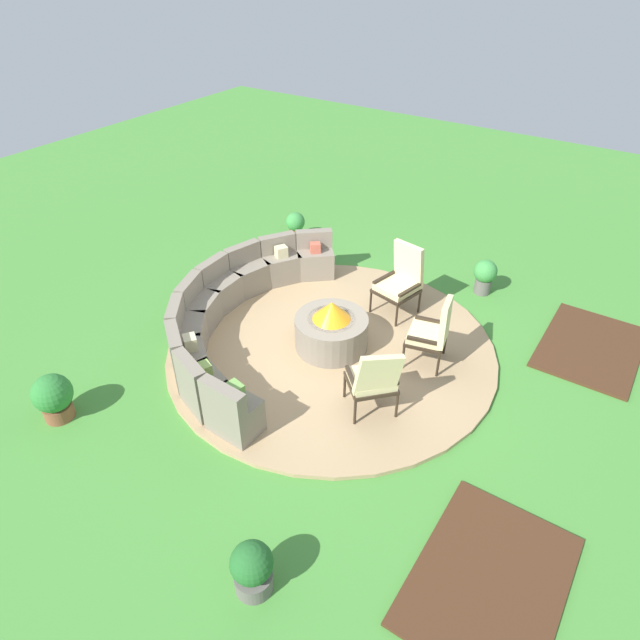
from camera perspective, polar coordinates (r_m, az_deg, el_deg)
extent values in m
plane|color=#478C38|center=(8.27, 1.15, -2.98)|extent=(24.00, 24.00, 0.00)
cylinder|color=tan|center=(8.26, 1.15, -2.82)|extent=(4.84, 4.84, 0.06)
cube|color=#472B19|center=(6.11, 17.03, -24.24)|extent=(1.90, 1.33, 0.04)
cube|color=#472B19|center=(9.21, 26.11, -2.51)|extent=(1.90, 1.33, 0.04)
cylinder|color=gray|center=(8.09, 1.18, -1.28)|extent=(1.07, 1.07, 0.49)
cylinder|color=black|center=(7.96, 1.20, -0.03)|extent=(0.70, 0.70, 0.06)
cone|color=orange|center=(7.86, 1.21, 0.98)|extent=(0.56, 0.56, 0.28)
cube|color=gray|center=(9.80, -0.52, 5.89)|extent=(0.75, 0.77, 0.49)
cube|color=gray|center=(9.74, -0.63, 8.37)|extent=(0.53, 0.58, 0.32)
cube|color=gray|center=(9.68, -4.04, 5.39)|extent=(0.77, 0.71, 0.49)
cube|color=gray|center=(9.61, -4.45, 7.86)|extent=(0.62, 0.47, 0.32)
cube|color=gray|center=(9.45, -7.29, 4.35)|extent=(0.72, 0.60, 0.49)
cube|color=gray|center=(9.35, -7.99, 6.80)|extent=(0.65, 0.32, 0.32)
cube|color=gray|center=(9.11, -10.06, 2.79)|extent=(0.64, 0.47, 0.49)
cube|color=gray|center=(8.99, -11.03, 5.20)|extent=(0.63, 0.18, 0.32)
cube|color=gray|center=(8.70, -12.14, 0.76)|extent=(0.74, 0.63, 0.49)
cube|color=gray|center=(8.54, -13.35, 3.12)|extent=(0.65, 0.36, 0.32)
cube|color=gray|center=(8.23, -13.30, -1.66)|extent=(0.77, 0.74, 0.49)
cube|color=gray|center=(8.03, -14.70, 0.60)|extent=(0.60, 0.50, 0.32)
cube|color=gray|center=(7.75, -13.27, -4.36)|extent=(0.73, 0.77, 0.49)
cube|color=gray|center=(7.50, -14.77, -2.22)|extent=(0.50, 0.60, 0.32)
cube|color=gray|center=(7.29, -11.83, -7.11)|extent=(0.63, 0.74, 0.49)
cube|color=gray|center=(6.99, -13.28, -5.14)|extent=(0.36, 0.65, 0.32)
cube|color=gray|center=(6.91, -8.83, -9.61)|extent=(0.47, 0.64, 0.49)
cube|color=gray|center=(6.56, -10.02, -7.83)|extent=(0.18, 0.63, 0.32)
cube|color=#70A34C|center=(6.69, -8.80, -7.27)|extent=(0.21, 0.24, 0.20)
cube|color=beige|center=(9.47, -4.02, 7.03)|extent=(0.25, 0.23, 0.19)
cube|color=#BC5B47|center=(9.60, -0.50, 7.46)|extent=(0.22, 0.23, 0.17)
cube|color=beige|center=(7.54, -13.25, -2.28)|extent=(0.25, 0.26, 0.20)
cube|color=#93B756|center=(7.09, -11.79, -4.99)|extent=(0.20, 0.21, 0.17)
cylinder|color=#2D2319|center=(7.29, 2.56, -6.79)|extent=(0.04, 0.04, 0.38)
cylinder|color=#2D2319|center=(7.42, 6.65, -6.12)|extent=(0.04, 0.04, 0.38)
cylinder|color=#2D2319|center=(6.94, 3.63, -9.49)|extent=(0.04, 0.04, 0.38)
cylinder|color=#2D2319|center=(7.08, 7.93, -8.73)|extent=(0.04, 0.04, 0.38)
cube|color=#2D2319|center=(7.03, 5.29, -6.48)|extent=(0.79, 0.79, 0.05)
cube|color=beige|center=(6.98, 5.32, -6.05)|extent=(0.73, 0.73, 0.09)
cube|color=beige|center=(6.65, 6.02, -5.68)|extent=(0.45, 0.52, 0.66)
cube|color=#2D2319|center=(6.88, 3.27, -5.98)|extent=(0.35, 0.36, 0.04)
cube|color=#2D2319|center=(7.01, 7.39, -5.32)|extent=(0.35, 0.36, 0.04)
cylinder|color=#2D2319|center=(7.81, 8.56, -3.82)|extent=(0.04, 0.04, 0.38)
cylinder|color=#2D2319|center=(8.23, 9.44, -1.60)|extent=(0.04, 0.04, 0.38)
cylinder|color=#2D2319|center=(7.76, 12.07, -4.58)|extent=(0.04, 0.04, 0.38)
cylinder|color=#2D2319|center=(8.18, 12.77, -2.31)|extent=(0.04, 0.04, 0.38)
cube|color=#2D2319|center=(7.86, 10.89, -1.82)|extent=(0.67, 0.64, 0.05)
cube|color=beige|center=(7.82, 10.94, -1.41)|extent=(0.62, 0.59, 0.09)
cube|color=beige|center=(7.65, 12.78, -0.21)|extent=(0.61, 0.24, 0.68)
cube|color=#2D2319|center=(7.58, 10.61, -2.11)|extent=(0.15, 0.45, 0.04)
cube|color=#2D2319|center=(7.99, 11.36, -0.01)|extent=(0.15, 0.45, 0.04)
cylinder|color=#2D2319|center=(8.60, 7.91, 0.40)|extent=(0.04, 0.04, 0.38)
cylinder|color=#2D2319|center=(8.88, 5.24, 1.87)|extent=(0.04, 0.04, 0.38)
cylinder|color=#2D2319|center=(8.98, 10.20, 1.81)|extent=(0.04, 0.04, 0.38)
cylinder|color=#2D2319|center=(9.25, 7.58, 3.18)|extent=(0.04, 0.04, 0.38)
cube|color=#2D2319|center=(8.81, 7.85, 3.01)|extent=(0.71, 0.69, 0.05)
cube|color=beige|center=(8.77, 7.88, 3.39)|extent=(0.65, 0.64, 0.09)
cube|color=beige|center=(8.79, 9.13, 5.71)|extent=(0.26, 0.57, 0.73)
cube|color=#2D2319|center=(8.60, 9.23, 3.08)|extent=(0.50, 0.16, 0.04)
cube|color=#2D2319|center=(8.87, 6.64, 4.40)|extent=(0.50, 0.16, 0.04)
cylinder|color=#605B56|center=(9.88, 16.42, 3.41)|extent=(0.28, 0.28, 0.27)
sphere|color=#3D8E42|center=(9.74, 16.70, 4.83)|extent=(0.39, 0.39, 0.39)
sphere|color=yellow|center=(9.74, 16.85, 5.29)|extent=(0.13, 0.13, 0.13)
cylinder|color=brown|center=(7.90, -25.33, -8.45)|extent=(0.37, 0.37, 0.20)
sphere|color=#2D7A33|center=(7.71, -25.90, -6.80)|extent=(0.50, 0.50, 0.50)
cylinder|color=#605B56|center=(5.82, -6.83, -25.13)|extent=(0.37, 0.37, 0.20)
sphere|color=#236028|center=(5.56, -7.07, -23.59)|extent=(0.41, 0.41, 0.41)
cylinder|color=brown|center=(11.26, -2.51, 8.90)|extent=(0.27, 0.27, 0.22)
sphere|color=#3D8E42|center=(11.14, -2.55, 10.09)|extent=(0.37, 0.37, 0.37)
sphere|color=#E55638|center=(11.14, -2.43, 10.48)|extent=(0.12, 0.12, 0.12)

